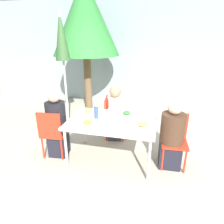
{
  "coord_description": "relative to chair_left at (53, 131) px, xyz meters",
  "views": [
    {
      "loc": [
        0.7,
        -2.88,
        2.04
      ],
      "look_at": [
        0.0,
        0.0,
        0.87
      ],
      "focal_mm": 32.0,
      "sensor_mm": 36.0,
      "label": 1
    }
  ],
  "objects": [
    {
      "name": "person_far",
      "position": [
        0.89,
        0.89,
        0.04
      ],
      "size": [
        0.31,
        0.31,
        1.12
      ],
      "rotation": [
        0.0,
        0.0,
        -1.42
      ],
      "color": "#383842",
      "rests_on": "ground"
    },
    {
      "name": "person_right",
      "position": [
        1.96,
        0.21,
        0.02
      ],
      "size": [
        0.37,
        0.37,
        1.13
      ],
      "rotation": [
        0.0,
        0.0,
        -3.09
      ],
      "color": "black",
      "rests_on": "ground"
    },
    {
      "name": "plate_3",
      "position": [
        0.67,
        -0.07,
        0.25
      ],
      "size": [
        0.25,
        0.25,
        0.07
      ],
      "color": "white",
      "rests_on": "dining_table"
    },
    {
      "name": "salad_bowl",
      "position": [
        0.9,
        0.54,
        0.25
      ],
      "size": [
        0.14,
        0.14,
        0.05
      ],
      "color": "white",
      "rests_on": "dining_table"
    },
    {
      "name": "chair_right",
      "position": [
        2.01,
        0.29,
        0.0
      ],
      "size": [
        0.42,
        0.42,
        0.86
      ],
      "rotation": [
        0.0,
        0.0,
        -3.09
      ],
      "color": "red",
      "rests_on": "ground"
    },
    {
      "name": "bottle",
      "position": [
        0.73,
        0.2,
        0.33
      ],
      "size": [
        0.07,
        0.07,
        0.23
      ],
      "color": "#334C8E",
      "rests_on": "dining_table"
    },
    {
      "name": "plate_2",
      "position": [
        0.51,
        0.42,
        0.25
      ],
      "size": [
        0.28,
        0.28,
        0.08
      ],
      "color": "white",
      "rests_on": "dining_table"
    },
    {
      "name": "person_left",
      "position": [
        0.04,
        0.08,
        0.06
      ],
      "size": [
        0.33,
        0.33,
        1.18
      ],
      "rotation": [
        0.0,
        0.0,
        0.08
      ],
      "color": "black",
      "rests_on": "ground"
    },
    {
      "name": "chair_far",
      "position": [
        0.8,
        0.92,
        0.0
      ],
      "size": [
        0.46,
        0.46,
        0.86
      ],
      "rotation": [
        0.0,
        0.0,
        -1.42
      ],
      "color": "red",
      "rests_on": "ground"
    },
    {
      "name": "tree_behind_left",
      "position": [
        -0.21,
        2.35,
        1.9
      ],
      "size": [
        1.7,
        1.7,
        3.33
      ],
      "color": "brown",
      "rests_on": "ground"
    },
    {
      "name": "closed_umbrella",
      "position": [
        -0.28,
        1.16,
        1.34
      ],
      "size": [
        0.36,
        0.36,
        2.48
      ],
      "color": "#333333",
      "rests_on": "ground"
    },
    {
      "name": "chair_left",
      "position": [
        0.0,
        0.0,
        0.0
      ],
      "size": [
        0.43,
        0.43,
        0.86
      ],
      "rotation": [
        0.0,
        0.0,
        0.08
      ],
      "color": "red",
      "rests_on": "ground"
    },
    {
      "name": "plate_1",
      "position": [
        1.2,
        0.46,
        0.25
      ],
      "size": [
        0.24,
        0.24,
        0.07
      ],
      "color": "white",
      "rests_on": "dining_table"
    },
    {
      "name": "building_facade",
      "position": [
        1.0,
        3.42,
        1.0
      ],
      "size": [
        10.0,
        0.2,
        3.0
      ],
      "color": "#89999E",
      "rests_on": "ground"
    },
    {
      "name": "dining_table",
      "position": [
        1.0,
        0.16,
        0.17
      ],
      "size": [
        1.42,
        0.95,
        0.72
      ],
      "color": "silver",
      "rests_on": "ground"
    },
    {
      "name": "ground_plane",
      "position": [
        1.0,
        0.16,
        -0.5
      ],
      "size": [
        24.0,
        24.0,
        0.0
      ],
      "primitive_type": "plane",
      "color": "#B2A893"
    },
    {
      "name": "plate_0",
      "position": [
        1.51,
        0.05,
        0.25
      ],
      "size": [
        0.27,
        0.27,
        0.07
      ],
      "color": "white",
      "rests_on": "dining_table"
    },
    {
      "name": "drinking_cup",
      "position": [
        0.42,
        -0.07,
        0.27
      ],
      "size": [
        0.08,
        0.08,
        0.09
      ],
      "color": "white",
      "rests_on": "dining_table"
    }
  ]
}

